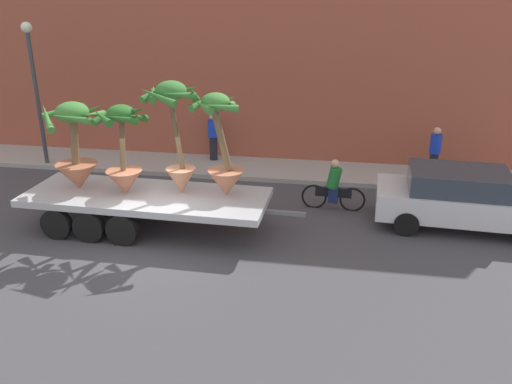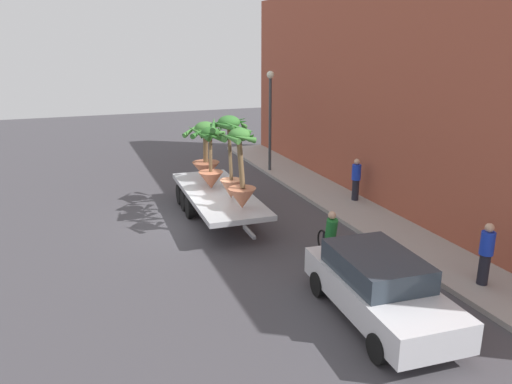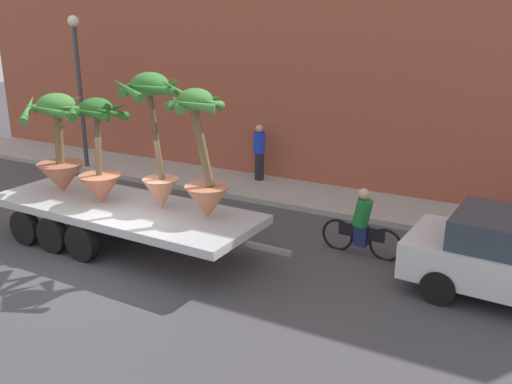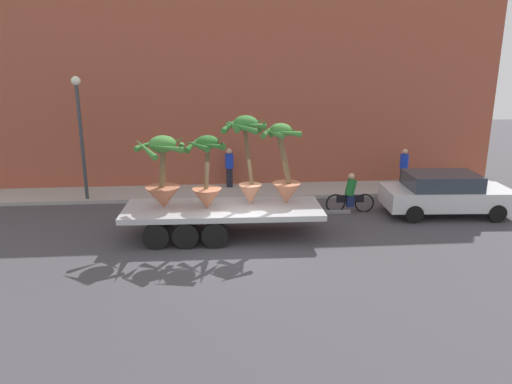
{
  "view_description": "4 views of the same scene",
  "coord_description": "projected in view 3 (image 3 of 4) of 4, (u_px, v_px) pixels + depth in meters",
  "views": [
    {
      "loc": [
        4.47,
        -10.98,
        5.99
      ],
      "look_at": [
        2.44,
        1.0,
        1.23
      ],
      "focal_mm": 36.55,
      "sensor_mm": 36.0,
      "label": 1
    },
    {
      "loc": [
        16.64,
        -3.91,
        6.34
      ],
      "look_at": [
        0.83,
        2.04,
        1.23
      ],
      "focal_mm": 35.15,
      "sensor_mm": 36.0,
      "label": 2
    },
    {
      "loc": [
        7.71,
        -7.81,
        5.04
      ],
      "look_at": [
        2.39,
        1.94,
        1.47
      ],
      "focal_mm": 39.12,
      "sensor_mm": 36.0,
      "label": 3
    },
    {
      "loc": [
        -0.69,
        -13.91,
        5.62
      ],
      "look_at": [
        0.61,
        1.18,
        1.41
      ],
      "focal_mm": 33.81,
      "sensor_mm": 36.0,
      "label": 4
    }
  ],
  "objects": [
    {
      "name": "street_lamp",
      "position": [
        78.0,
        73.0,
        17.71
      ],
      "size": [
        0.36,
        0.36,
        4.83
      ],
      "color": "#383D42",
      "rests_on": "sidewalk"
    },
    {
      "name": "potted_palm_extra",
      "position": [
        99.0,
        157.0,
        12.16
      ],
      "size": [
        1.33,
        1.45,
        2.36
      ],
      "color": "#B26647",
      "rests_on": "flatbed_trailer"
    },
    {
      "name": "potted_palm_rear",
      "position": [
        155.0,
        133.0,
        11.67
      ],
      "size": [
        1.54,
        1.56,
        2.92
      ],
      "color": "tan",
      "rests_on": "flatbed_trailer"
    },
    {
      "name": "potted_palm_middle",
      "position": [
        203.0,
        163.0,
        11.26
      ],
      "size": [
        1.38,
        1.34,
        2.66
      ],
      "color": "#C17251",
      "rests_on": "flatbed_trailer"
    },
    {
      "name": "building_facade",
      "position": [
        280.0,
        40.0,
        16.8
      ],
      "size": [
        24.0,
        1.2,
        8.53
      ],
      "primitive_type": "cube",
      "color": "#9E4C38",
      "rests_on": "ground"
    },
    {
      "name": "flatbed_trailer",
      "position": [
        114.0,
        212.0,
        12.55
      ],
      "size": [
        7.4,
        2.4,
        0.98
      ],
      "color": "#B7BABF",
      "rests_on": "ground"
    },
    {
      "name": "ground_plane",
      "position": [
        111.0,
        267.0,
        11.59
      ],
      "size": [
        60.0,
        60.0,
        0.0
      ],
      "primitive_type": "plane",
      "color": "#423F44"
    },
    {
      "name": "pedestrian_near_gate",
      "position": [
        259.0,
        151.0,
        16.88
      ],
      "size": [
        0.36,
        0.36,
        1.71
      ],
      "color": "black",
      "rests_on": "sidewalk"
    },
    {
      "name": "sidewalk",
      "position": [
        253.0,
        187.0,
        16.66
      ],
      "size": [
        24.0,
        2.2,
        0.15
      ],
      "primitive_type": "cube",
      "color": "#A39E99",
      "rests_on": "ground"
    },
    {
      "name": "potted_palm_front",
      "position": [
        60.0,
        148.0,
        12.95
      ],
      "size": [
        1.66,
        1.84,
        2.34
      ],
      "color": "#B26647",
      "rests_on": "flatbed_trailer"
    },
    {
      "name": "cyclist",
      "position": [
        362.0,
        226.0,
        12.01
      ],
      "size": [
        1.84,
        0.36,
        1.54
      ],
      "color": "black",
      "rests_on": "ground"
    }
  ]
}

